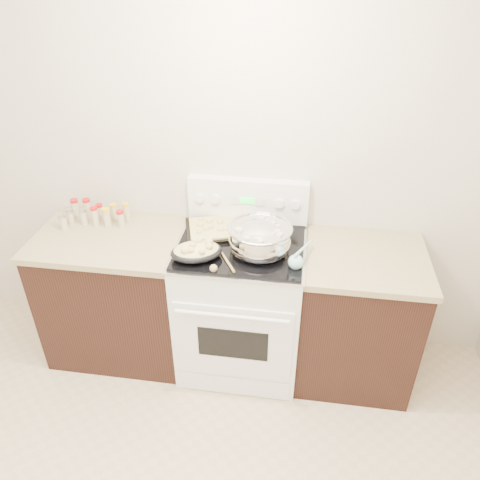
# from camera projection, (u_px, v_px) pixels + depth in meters

# --- Properties ---
(room_shell) EXTENTS (4.10, 3.60, 2.75)m
(room_shell) POSITION_uv_depth(u_px,v_px,m) (33.00, 280.00, 1.23)
(room_shell) COLOR beige
(room_shell) RESTS_ON ground
(counter_left) EXTENTS (0.93, 0.67, 0.92)m
(counter_left) POSITION_uv_depth(u_px,v_px,m) (120.00, 293.00, 3.15)
(counter_left) COLOR black
(counter_left) RESTS_ON ground
(counter_right) EXTENTS (0.73, 0.67, 0.92)m
(counter_right) POSITION_uv_depth(u_px,v_px,m) (355.00, 316.00, 2.96)
(counter_right) COLOR black
(counter_right) RESTS_ON ground
(kitchen_range) EXTENTS (0.78, 0.73, 1.22)m
(kitchen_range) POSITION_uv_depth(u_px,v_px,m) (241.00, 302.00, 3.03)
(kitchen_range) COLOR white
(kitchen_range) RESTS_ON ground
(mixing_bowl) EXTENTS (0.39, 0.39, 0.22)m
(mixing_bowl) POSITION_uv_depth(u_px,v_px,m) (260.00, 239.00, 2.66)
(mixing_bowl) COLOR silver
(mixing_bowl) RESTS_ON kitchen_range
(roasting_pan) EXTENTS (0.35, 0.30, 0.11)m
(roasting_pan) POSITION_uv_depth(u_px,v_px,m) (196.00, 251.00, 2.63)
(roasting_pan) COLOR black
(roasting_pan) RESTS_ON kitchen_range
(baking_sheet) EXTENTS (0.52, 0.43, 0.06)m
(baking_sheet) POSITION_uv_depth(u_px,v_px,m) (222.00, 228.00, 2.90)
(baking_sheet) COLOR black
(baking_sheet) RESTS_ON kitchen_range
(wooden_spoon) EXTENTS (0.14, 0.23, 0.04)m
(wooden_spoon) POSITION_uv_depth(u_px,v_px,m) (218.00, 265.00, 2.57)
(wooden_spoon) COLOR #AA894D
(wooden_spoon) RESTS_ON kitchen_range
(blue_ladle) EXTENTS (0.13, 0.28, 0.10)m
(blue_ladle) POSITION_uv_depth(u_px,v_px,m) (296.00, 261.00, 2.57)
(blue_ladle) COLOR #94D5DD
(blue_ladle) RESTS_ON kitchen_range
(spice_jars) EXTENTS (0.40, 0.22, 0.13)m
(spice_jars) POSITION_uv_depth(u_px,v_px,m) (95.00, 214.00, 3.01)
(spice_jars) COLOR #BFB28C
(spice_jars) RESTS_ON counter_left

